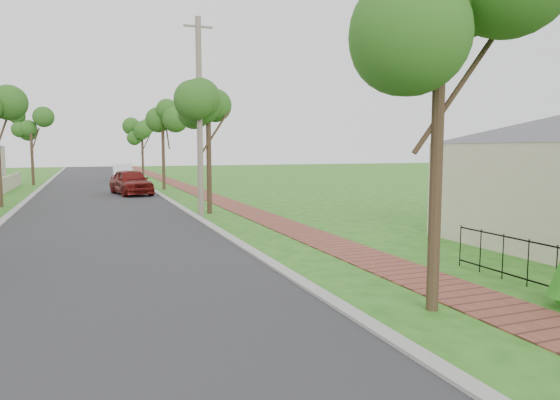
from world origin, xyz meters
TOP-DOWN VIEW (x-y plane):
  - ground at (0.00, 0.00)m, footprint 160.00×160.00m
  - road at (-3.00, 20.00)m, footprint 7.00×120.00m
  - kerb_right at (0.65, 20.00)m, footprint 0.30×120.00m
  - kerb_left at (-6.65, 20.00)m, footprint 0.30×120.00m
  - sidewalk at (3.25, 20.00)m, footprint 1.50×120.00m
  - street_trees at (-2.87, 26.84)m, footprint 10.70×37.65m
  - parked_car_red at (-1.00, 26.53)m, footprint 2.67×4.90m
  - parked_car_white at (-0.61, 40.25)m, footprint 1.70×4.62m
  - near_tree at (2.13, 1.50)m, footprint 2.36×2.36m
  - utility_pole at (0.96, 15.27)m, footprint 1.20×0.24m

SIDE VIEW (x-z plane):
  - ground at x=0.00m, z-range 0.00..0.00m
  - road at x=-3.00m, z-range -0.01..0.01m
  - kerb_right at x=0.65m, z-range -0.05..0.05m
  - kerb_left at x=-6.65m, z-range -0.05..0.05m
  - sidewalk at x=3.25m, z-range -0.01..0.01m
  - parked_car_white at x=-0.61m, z-range 0.00..1.51m
  - parked_car_red at x=-1.00m, z-range 0.00..1.58m
  - utility_pole at x=0.96m, z-range 0.06..8.28m
  - street_trees at x=-2.87m, z-range 1.59..7.48m
  - near_tree at x=2.13m, z-range 1.81..7.88m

